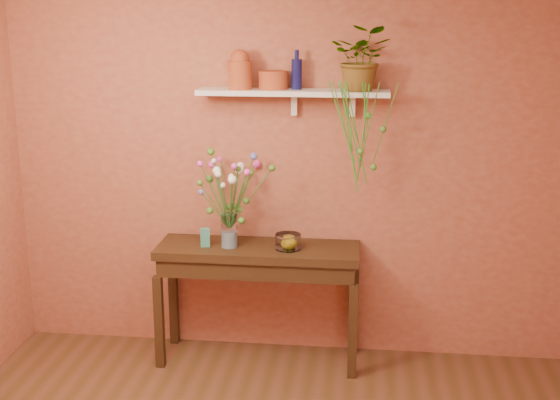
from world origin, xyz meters
TOP-DOWN VIEW (x-y plane):
  - room at (0.00, 0.00)m, footprint 4.04×4.04m
  - sideboard at (-0.18, 1.75)m, footprint 1.41×0.45m
  - wall_shelf at (0.06, 1.87)m, footprint 1.30×0.24m
  - terracotta_jug at (-0.30, 1.84)m, footprint 0.18×0.18m
  - terracotta_pot at (-0.09, 1.89)m, footprint 0.26×0.26m
  - blue_bottle at (0.07, 1.89)m, footprint 0.08×0.08m
  - spider_plant at (0.51, 1.84)m, footprint 0.43×0.39m
  - plant_fronds at (0.54, 1.69)m, footprint 0.45×0.30m
  - glass_vase at (-0.38, 1.72)m, footprint 0.11×0.11m
  - bouquet at (-0.37, 1.74)m, footprint 0.53×0.56m
  - glass_bowl at (0.04, 1.72)m, footprint 0.18×0.18m
  - lemon at (0.04, 1.72)m, footprint 0.08×0.08m
  - carton at (-0.54, 1.71)m, footprint 0.07×0.06m

SIDE VIEW (x-z plane):
  - sideboard at x=-0.18m, z-range 0.30..1.16m
  - lemon at x=0.04m, z-range 0.86..0.94m
  - glass_bowl at x=0.04m, z-range 0.85..0.96m
  - carton at x=-0.54m, z-range 0.86..0.99m
  - glass_vase at x=-0.38m, z-range 0.84..1.08m
  - bouquet at x=-0.37m, z-range 1.05..1.61m
  - room at x=0.00m, z-range 0.00..2.70m
  - plant_fronds at x=0.54m, z-range 1.31..2.05m
  - wall_shelf at x=0.06m, z-range 1.82..2.01m
  - terracotta_pot at x=-0.09m, z-range 1.94..2.06m
  - blue_bottle at x=0.07m, z-range 1.91..2.18m
  - terracotta_jug at x=-0.30m, z-range 1.93..2.20m
  - spider_plant at x=0.51m, z-range 1.94..2.37m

